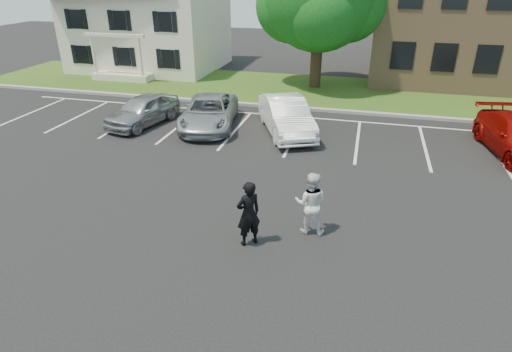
{
  "coord_description": "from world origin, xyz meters",
  "views": [
    {
      "loc": [
        2.87,
        -10.11,
        6.83
      ],
      "look_at": [
        0.0,
        1.0,
        1.25
      ],
      "focal_mm": 30.0,
      "sensor_mm": 36.0,
      "label": 1
    }
  ],
  "objects": [
    {
      "name": "ground_plane",
      "position": [
        0.0,
        0.0,
        0.0
      ],
      "size": [
        90.0,
        90.0,
        0.0
      ],
      "primitive_type": "plane",
      "color": "black",
      "rests_on": "ground"
    },
    {
      "name": "curb",
      "position": [
        0.0,
        12.0,
        0.07
      ],
      "size": [
        40.0,
        0.3,
        0.15
      ],
      "primitive_type": "cube",
      "color": "gray",
      "rests_on": "ground"
    },
    {
      "name": "grass_strip",
      "position": [
        0.0,
        16.0,
        0.04
      ],
      "size": [
        44.0,
        8.0,
        0.08
      ],
      "primitive_type": "cube",
      "color": "#263E16",
      "rests_on": "ground"
    },
    {
      "name": "stall_lines",
      "position": [
        1.4,
        8.95,
        0.01
      ],
      "size": [
        34.0,
        5.36,
        0.01
      ],
      "color": "silver",
      "rests_on": "ground"
    },
    {
      "name": "house",
      "position": [
        -13.0,
        19.97,
        3.83
      ],
      "size": [
        10.3,
        9.22,
        7.6
      ],
      "color": "beige",
      "rests_on": "ground"
    },
    {
      "name": "man_black_suit",
      "position": [
        0.22,
        -0.67,
        0.94
      ],
      "size": [
        0.82,
        0.8,
        1.89
      ],
      "primitive_type": "imported",
      "rotation": [
        0.0,
        0.0,
        3.87
      ],
      "color": "black",
      "rests_on": "ground"
    },
    {
      "name": "man_white_shirt",
      "position": [
        1.75,
        0.33,
        0.93
      ],
      "size": [
        0.93,
        0.74,
        1.86
      ],
      "primitive_type": "imported",
      "rotation": [
        0.0,
        0.0,
        3.18
      ],
      "color": "silver",
      "rests_on": "ground"
    },
    {
      "name": "car_silver_west",
      "position": [
        -7.35,
        7.73,
        0.71
      ],
      "size": [
        2.58,
        4.47,
        1.43
      ],
      "primitive_type": "imported",
      "rotation": [
        0.0,
        0.0,
        -0.22
      ],
      "color": "#A7A7AB",
      "rests_on": "ground"
    },
    {
      "name": "car_silver_minivan",
      "position": [
        -4.16,
        8.23,
        0.71
      ],
      "size": [
        3.28,
        5.45,
        1.42
      ],
      "primitive_type": "imported",
      "rotation": [
        0.0,
        0.0,
        0.19
      ],
      "color": "#A5A7AC",
      "rests_on": "ground"
    },
    {
      "name": "car_white_sedan",
      "position": [
        -0.46,
        8.27,
        0.81
      ],
      "size": [
        3.59,
        5.17,
        1.62
      ],
      "primitive_type": "imported",
      "rotation": [
        0.0,
        0.0,
        0.43
      ],
      "color": "white",
      "rests_on": "ground"
    }
  ]
}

